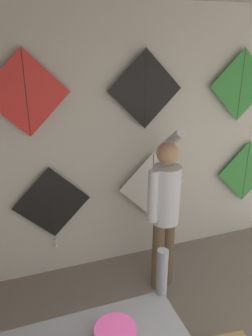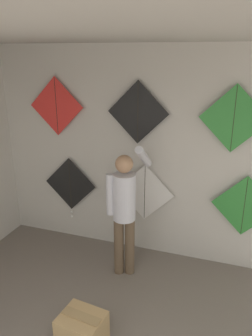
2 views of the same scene
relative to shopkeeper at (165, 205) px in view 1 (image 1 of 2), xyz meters
The scene contains 8 objects.
back_panel 0.77m from the shopkeeper, 84.77° to the left, with size 4.96×0.06×2.80m, color beige.
shopkeeper is the anchor object (origin of this frame).
kite_0 1.15m from the shopkeeper, 152.42° to the left, with size 0.80×0.04×0.93m.
kite_1 0.55m from the shopkeeper, 78.98° to the left, with size 0.80×0.01×0.80m.
kite_2 1.47m from the shopkeeper, 21.23° to the left, with size 0.80×0.01×0.80m.
kite_3 1.65m from the shopkeeper, 155.26° to the left, with size 0.80×0.01×0.80m.
kite_4 1.16m from the shopkeeper, 90.74° to the left, with size 0.80×0.01×0.80m.
kite_5 1.62m from the shopkeeper, 25.11° to the left, with size 0.80×0.01×0.80m.
Camera 1 is at (-1.35, 0.31, 2.46)m, focal length 35.00 mm.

